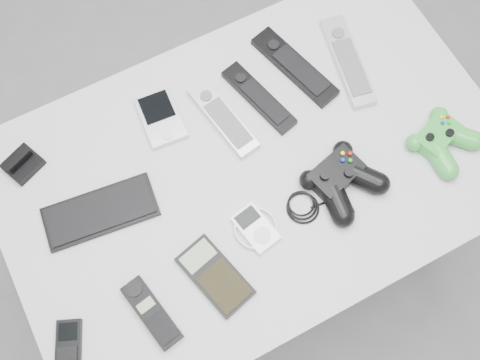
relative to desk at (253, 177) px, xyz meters
name	(u,v)px	position (x,y,z in m)	size (l,w,h in m)	color
floor	(256,254)	(0.01, -0.03, -0.67)	(3.50, 3.50, 0.00)	slate
desk	(253,177)	(0.00, 0.00, 0.00)	(1.09, 0.70, 0.73)	#A6A5A8
pda_keyboard	(100,212)	(-0.33, 0.06, 0.07)	(0.23, 0.10, 0.01)	black
dock_bracket	(21,163)	(-0.44, 0.23, 0.08)	(0.07, 0.06, 0.04)	black
pda	(161,118)	(-0.13, 0.19, 0.07)	(0.08, 0.13, 0.02)	#B9B8C0
remote_silver_a	(223,118)	(-0.01, 0.13, 0.07)	(0.05, 0.21, 0.02)	#B9B8C0
remote_black_a	(259,97)	(0.09, 0.14, 0.07)	(0.05, 0.20, 0.02)	black
remote_black_b	(295,66)	(0.20, 0.17, 0.07)	(0.06, 0.23, 0.02)	black
remote_silver_b	(348,61)	(0.31, 0.13, 0.08)	(0.05, 0.24, 0.02)	#B0B0B7
mobile_phone	(68,348)	(-0.49, -0.17, 0.07)	(0.05, 0.11, 0.02)	black
cordless_handset	(152,313)	(-0.32, -0.18, 0.08)	(0.05, 0.15, 0.02)	black
calculator	(215,276)	(-0.18, -0.17, 0.07)	(0.08, 0.16, 0.02)	black
mp3_player	(256,228)	(-0.06, -0.12, 0.07)	(0.09, 0.10, 0.02)	white
controller_black	(341,179)	(0.14, -0.12, 0.09)	(0.26, 0.16, 0.05)	black
controller_green	(442,139)	(0.39, -0.14, 0.09)	(0.14, 0.15, 0.05)	#227F2A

